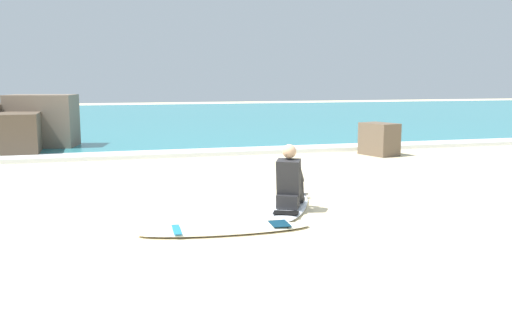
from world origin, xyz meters
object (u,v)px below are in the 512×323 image
(surfboard_main, at_px, (291,204))
(shoreline_rock, at_px, (379,139))
(surfer_seated, at_px, (290,182))
(surfboard_spare_near, at_px, (226,229))

(surfboard_main, height_order, shoreline_rock, shoreline_rock)
(surfer_seated, distance_m, surfboard_spare_near, 1.55)
(surfboard_spare_near, bearing_deg, surfer_seated, 37.19)
(surfboard_main, xyz_separation_m, surfboard_spare_near, (-1.31, -1.18, 0.00))
(surfboard_spare_near, distance_m, shoreline_rock, 8.32)
(surfer_seated, relative_size, surfboard_spare_near, 0.41)
(surfboard_main, xyz_separation_m, surfer_seated, (-0.12, -0.28, 0.40))
(surfboard_main, bearing_deg, surfer_seated, -112.68)
(surfboard_spare_near, bearing_deg, shoreline_rock, 48.38)
(surfboard_main, height_order, surfer_seated, surfer_seated)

